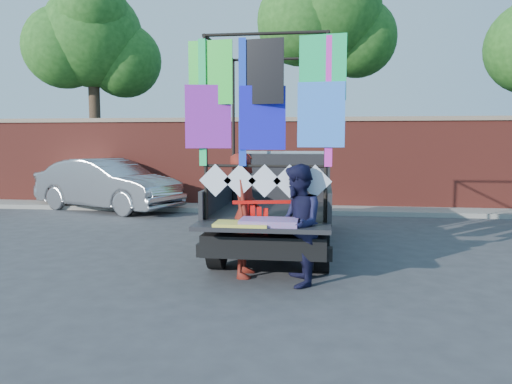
# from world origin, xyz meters

# --- Properties ---
(ground) EXTENTS (90.00, 90.00, 0.00)m
(ground) POSITION_xyz_m (0.00, 0.00, 0.00)
(ground) COLOR #38383A
(ground) RESTS_ON ground
(brick_wall) EXTENTS (30.00, 0.45, 2.61)m
(brick_wall) POSITION_xyz_m (0.00, 7.00, 1.33)
(brick_wall) COLOR maroon
(brick_wall) RESTS_ON ground
(curb) EXTENTS (30.00, 1.20, 0.12)m
(curb) POSITION_xyz_m (0.00, 6.30, 0.06)
(curb) COLOR gray
(curb) RESTS_ON ground
(tree_left) EXTENTS (4.20, 3.30, 7.05)m
(tree_left) POSITION_xyz_m (-6.48, 8.12, 5.12)
(tree_left) COLOR #38281C
(tree_left) RESTS_ON ground
(tree_mid) EXTENTS (4.20, 3.30, 7.73)m
(tree_mid) POSITION_xyz_m (1.02, 8.12, 5.70)
(tree_mid) COLOR #38281C
(tree_mid) RESTS_ON ground
(pickup_truck) EXTENTS (2.16, 5.43, 3.42)m
(pickup_truck) POSITION_xyz_m (0.16, 2.14, 0.86)
(pickup_truck) COLOR black
(pickup_truck) RESTS_ON ground
(sedan) EXTENTS (4.65, 3.03, 1.45)m
(sedan) POSITION_xyz_m (-5.05, 5.84, 0.72)
(sedan) COLOR #A1A4A8
(sedan) RESTS_ON ground
(woman) EXTENTS (0.45, 0.66, 1.79)m
(woman) POSITION_xyz_m (-0.15, -0.34, 0.89)
(woman) COLOR maroon
(woman) RESTS_ON ground
(man) EXTENTS (0.73, 0.88, 1.65)m
(man) POSITION_xyz_m (0.63, -0.71, 0.83)
(man) COLOR #141534
(man) RESTS_ON ground
(streamer_bundle) EXTENTS (1.04, 0.30, 0.72)m
(streamer_bundle) POSITION_xyz_m (0.12, -0.53, 0.90)
(streamer_bundle) COLOR red
(streamer_bundle) RESTS_ON ground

